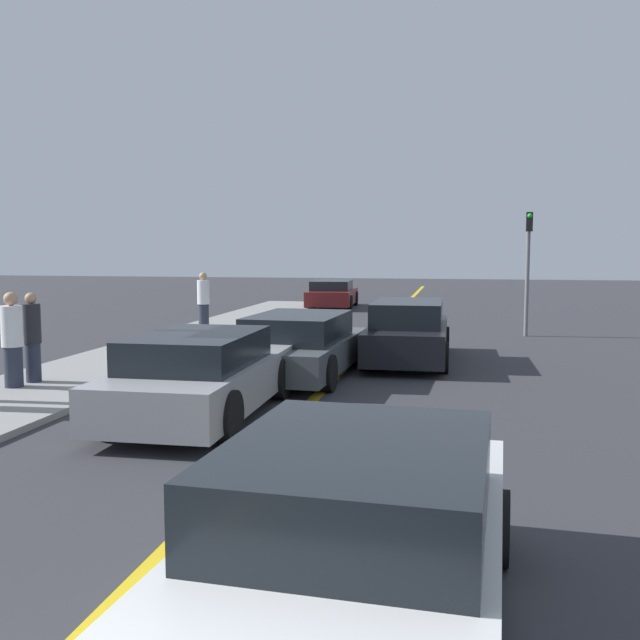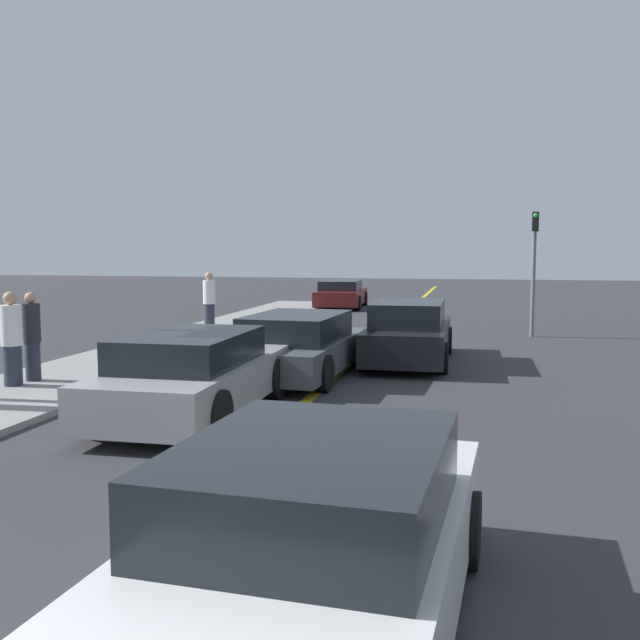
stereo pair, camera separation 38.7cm
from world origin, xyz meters
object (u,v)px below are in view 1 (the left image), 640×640
at_px(pedestrian_mid_group, 12,340).
at_px(traffic_light, 528,260).
at_px(car_near_right_lane, 360,538).
at_px(car_parked_left_lot, 408,332).
at_px(car_ahead_center, 202,375).
at_px(car_oncoming_far, 332,294).
at_px(pedestrian_by_sign, 203,300).
at_px(pedestrian_far_standing, 32,337).
at_px(car_far_distant, 300,346).

distance_m(pedestrian_mid_group, traffic_light, 14.17).
bearing_deg(car_near_right_lane, pedestrian_mid_group, 140.27).
bearing_deg(car_parked_left_lot, pedestrian_mid_group, -144.52).
bearing_deg(car_ahead_center, car_parked_left_lot, 65.14).
relative_size(car_oncoming_far, pedestrian_by_sign, 2.55).
distance_m(car_near_right_lane, car_ahead_center, 6.46).
distance_m(pedestrian_far_standing, pedestrian_by_sign, 9.16).
distance_m(car_ahead_center, car_oncoming_far, 20.26).
bearing_deg(car_parked_left_lot, car_ahead_center, -115.08).
height_order(car_ahead_center, pedestrian_by_sign, pedestrian_by_sign).
bearing_deg(car_oncoming_far, pedestrian_mid_group, -100.34).
relative_size(car_parked_left_lot, pedestrian_by_sign, 2.69).
height_order(car_far_distant, pedestrian_mid_group, pedestrian_mid_group).
bearing_deg(car_ahead_center, pedestrian_mid_group, 164.05).
height_order(pedestrian_far_standing, pedestrian_by_sign, pedestrian_by_sign).
distance_m(car_oncoming_far, traffic_light, 11.63).
xyz_separation_m(car_parked_left_lot, pedestrian_by_sign, (-6.66, 4.82, 0.29)).
distance_m(car_far_distant, car_parked_left_lot, 3.02).
bearing_deg(car_parked_left_lot, pedestrian_far_standing, -147.25).
height_order(pedestrian_mid_group, traffic_light, traffic_light).
bearing_deg(traffic_light, pedestrian_by_sign, -176.65).
xyz_separation_m(pedestrian_mid_group, pedestrian_far_standing, (0.06, 0.51, -0.01)).
distance_m(car_ahead_center, car_far_distant, 3.74).
relative_size(car_far_distant, pedestrian_far_standing, 2.86).
xyz_separation_m(pedestrian_far_standing, traffic_light, (9.65, 9.73, 1.30)).
height_order(car_near_right_lane, pedestrian_by_sign, pedestrian_by_sign).
bearing_deg(car_oncoming_far, car_far_distant, -85.38).
xyz_separation_m(car_parked_left_lot, car_oncoming_far, (-4.28, 14.26, -0.08)).
distance_m(car_ahead_center, pedestrian_far_standing, 4.21).
xyz_separation_m(car_far_distant, car_oncoming_far, (-2.29, 16.54, -0.03)).
bearing_deg(car_oncoming_far, car_ahead_center, -88.81).
relative_size(car_ahead_center, traffic_light, 1.27).
height_order(car_parked_left_lot, pedestrian_by_sign, pedestrian_by_sign).
bearing_deg(car_far_distant, car_ahead_center, -98.20).
distance_m(car_parked_left_lot, traffic_light, 6.40).
distance_m(car_oncoming_far, pedestrian_by_sign, 9.74).
bearing_deg(car_near_right_lane, car_oncoming_far, 103.91).
bearing_deg(car_near_right_lane, car_parked_left_lot, 95.89).
bearing_deg(car_parked_left_lot, traffic_light, 59.84).
bearing_deg(pedestrian_far_standing, traffic_light, 45.23).
xyz_separation_m(car_parked_left_lot, traffic_light, (3.06, 5.39, 1.57)).
bearing_deg(car_far_distant, pedestrian_by_sign, 126.24).
xyz_separation_m(car_near_right_lane, traffic_light, (2.56, 16.94, 1.60)).
relative_size(car_parked_left_lot, car_oncoming_far, 1.06).
bearing_deg(car_ahead_center, traffic_light, 62.67).
bearing_deg(car_ahead_center, pedestrian_by_sign, 109.80).
relative_size(car_ahead_center, pedestrian_by_sign, 2.66).
height_order(car_ahead_center, car_parked_left_lot, car_parked_left_lot).
bearing_deg(car_far_distant, car_parked_left_lot, 51.74).
bearing_deg(car_ahead_center, car_far_distant, 78.55).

